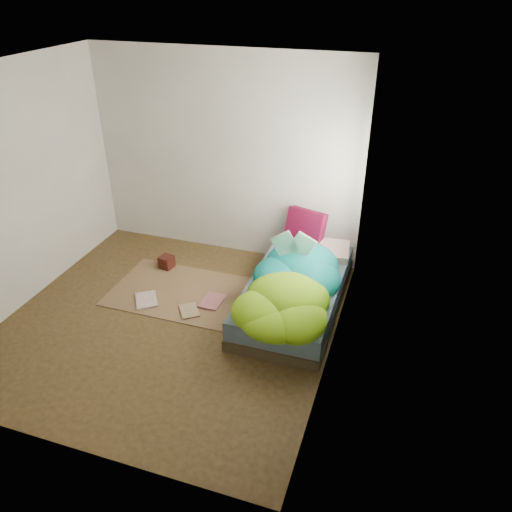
{
  "coord_description": "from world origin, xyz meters",
  "views": [
    {
      "loc": [
        2.26,
        -3.85,
        3.37
      ],
      "look_at": [
        0.74,
        0.75,
        0.55
      ],
      "focal_mm": 35.0,
      "sensor_mm": 36.0,
      "label": 1
    }
  ],
  "objects_px": {
    "open_book": "(294,237)",
    "floor_book_b": "(203,299)",
    "wooden_box": "(167,262)",
    "floor_book_a": "(136,302)",
    "bed": "(295,293)",
    "pillow_magenta": "(305,229)"
  },
  "relations": [
    {
      "from": "wooden_box",
      "to": "floor_book_a",
      "type": "distance_m",
      "value": 0.82
    },
    {
      "from": "pillow_magenta",
      "to": "open_book",
      "type": "bearing_deg",
      "value": -71.68
    },
    {
      "from": "wooden_box",
      "to": "floor_book_b",
      "type": "xyz_separation_m",
      "value": [
        0.73,
        -0.54,
        -0.06
      ]
    },
    {
      "from": "wooden_box",
      "to": "floor_book_b",
      "type": "distance_m",
      "value": 0.91
    },
    {
      "from": "open_book",
      "to": "floor_book_a",
      "type": "xyz_separation_m",
      "value": [
        -1.67,
        -0.68,
        -0.78
      ]
    },
    {
      "from": "bed",
      "to": "pillow_magenta",
      "type": "relative_size",
      "value": 4.2
    },
    {
      "from": "open_book",
      "to": "floor_book_a",
      "type": "relative_size",
      "value": 1.25
    },
    {
      "from": "open_book",
      "to": "floor_book_b",
      "type": "height_order",
      "value": "open_book"
    },
    {
      "from": "open_book",
      "to": "pillow_magenta",
      "type": "bearing_deg",
      "value": 82.97
    },
    {
      "from": "pillow_magenta",
      "to": "floor_book_b",
      "type": "distance_m",
      "value": 1.52
    },
    {
      "from": "floor_book_a",
      "to": "floor_book_b",
      "type": "relative_size",
      "value": 1.0
    },
    {
      "from": "bed",
      "to": "wooden_box",
      "type": "height_order",
      "value": "bed"
    },
    {
      "from": "open_book",
      "to": "floor_book_a",
      "type": "height_order",
      "value": "open_book"
    },
    {
      "from": "floor_book_a",
      "to": "floor_book_b",
      "type": "distance_m",
      "value": 0.77
    },
    {
      "from": "pillow_magenta",
      "to": "open_book",
      "type": "relative_size",
      "value": 1.17
    },
    {
      "from": "floor_book_b",
      "to": "bed",
      "type": "bearing_deg",
      "value": 15.69
    },
    {
      "from": "pillow_magenta",
      "to": "wooden_box",
      "type": "relative_size",
      "value": 2.99
    },
    {
      "from": "bed",
      "to": "floor_book_b",
      "type": "bearing_deg",
      "value": -166.08
    },
    {
      "from": "floor_book_a",
      "to": "wooden_box",
      "type": "bearing_deg",
      "value": 57.31
    },
    {
      "from": "open_book",
      "to": "wooden_box",
      "type": "distance_m",
      "value": 1.84
    },
    {
      "from": "bed",
      "to": "wooden_box",
      "type": "bearing_deg",
      "value": 170.98
    },
    {
      "from": "pillow_magenta",
      "to": "floor_book_a",
      "type": "bearing_deg",
      "value": -124.27
    }
  ]
}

